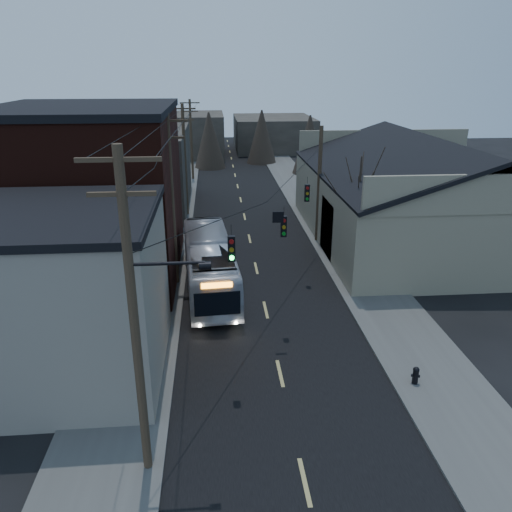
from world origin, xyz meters
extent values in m
cube|color=black|center=(0.00, 30.00, 0.01)|extent=(9.00, 110.00, 0.02)
cube|color=#474744|center=(-6.50, 30.00, 0.06)|extent=(4.00, 110.00, 0.12)
cube|color=#474744|center=(6.50, 30.00, 0.06)|extent=(4.00, 110.00, 0.12)
cube|color=gray|center=(-9.00, 9.00, 3.50)|extent=(8.00, 8.00, 7.00)
cube|color=black|center=(-10.00, 20.00, 5.00)|extent=(10.00, 12.00, 10.00)
cube|color=#2E2A25|center=(-9.50, 36.00, 3.50)|extent=(9.00, 14.00, 7.00)
cube|color=#7B725A|center=(13.00, 25.00, 2.50)|extent=(16.00, 20.00, 5.00)
cube|color=black|center=(9.00, 25.00, 6.30)|extent=(8.16, 20.60, 2.86)
cube|color=black|center=(17.00, 25.00, 6.30)|extent=(8.16, 20.60, 2.86)
cube|color=#2E2A25|center=(-6.00, 65.00, 3.00)|extent=(10.00, 12.00, 6.00)
cube|color=#2E2A25|center=(7.00, 70.00, 2.50)|extent=(12.00, 14.00, 5.00)
cone|color=black|center=(6.50, 20.00, 3.60)|extent=(0.40, 0.40, 7.20)
cylinder|color=#382B1E|center=(-5.00, 3.00, 5.25)|extent=(0.28, 0.28, 10.50)
cube|color=#382B1E|center=(-5.00, 3.00, 10.10)|extent=(2.20, 0.12, 0.12)
cylinder|color=#382B1E|center=(-5.00, 18.00, 5.00)|extent=(0.28, 0.28, 10.00)
cube|color=#382B1E|center=(-5.00, 18.00, 9.60)|extent=(2.20, 0.12, 0.12)
cylinder|color=#382B1E|center=(-5.00, 33.00, 4.75)|extent=(0.28, 0.28, 9.50)
cube|color=#382B1E|center=(-5.00, 33.00, 9.10)|extent=(2.20, 0.12, 0.12)
cylinder|color=#382B1E|center=(-5.00, 48.00, 4.50)|extent=(0.28, 0.28, 9.00)
cube|color=#382B1E|center=(-5.00, 48.00, 8.60)|extent=(2.20, 0.12, 0.12)
cylinder|color=#382B1E|center=(5.00, 25.00, 4.25)|extent=(0.28, 0.28, 8.50)
cube|color=black|center=(-2.00, 7.50, 5.95)|extent=(0.28, 0.20, 1.00)
cube|color=black|center=(0.60, 12.00, 5.35)|extent=(0.28, 0.20, 1.00)
cube|color=black|center=(2.80, 18.00, 5.45)|extent=(0.28, 0.20, 1.00)
imported|color=#B4B7C1|center=(-3.00, 17.20, 1.55)|extent=(3.41, 11.26, 3.09)
imported|color=#9B9CA2|center=(-3.25, 26.57, 0.61)|extent=(1.69, 3.82, 1.22)
cylinder|color=black|center=(5.42, 6.68, 0.42)|extent=(0.24, 0.24, 0.61)
sphere|color=black|center=(5.42, 6.68, 0.76)|extent=(0.26, 0.26, 0.26)
cylinder|color=black|center=(5.42, 6.68, 0.47)|extent=(0.37, 0.22, 0.12)
camera|label=1|loc=(-2.58, -10.05, 12.32)|focal=35.00mm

